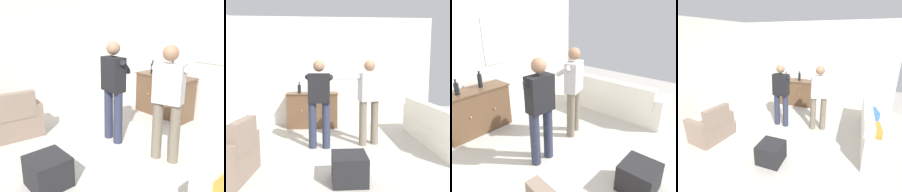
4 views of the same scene
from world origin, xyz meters
The scene contains 9 objects.
ground centered at (0.00, 0.00, 0.00)m, with size 10.40×10.40×0.00m, color #B2ADA3.
wall_back_with_window centered at (0.01, 2.66, 1.41)m, with size 5.20×0.15×2.80m.
couch centered at (1.94, 0.76, 0.33)m, with size 0.57×2.45×0.83m.
sideboard_cabinet centered at (-0.54, 2.30, 0.44)m, with size 1.29×0.49×0.88m.
bottle_wine_green centered at (-0.86, 2.26, 1.00)m, with size 0.08×0.08×0.29m.
bottle_liquor_amber centered at (-0.39, 2.31, 1.02)m, with size 0.08×0.08×0.32m.
ottoman centered at (0.06, -0.75, 0.20)m, with size 0.47×0.47×0.39m, color black.
person_standing_left centered at (-0.36, 0.69, 0.94)m, with size 0.56×0.49×1.68m.
person_standing_right centered at (0.62, 0.84, 0.94)m, with size 0.53×0.52×1.68m.
Camera 3 is at (-2.35, -1.50, 2.30)m, focal length 35.00 mm.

